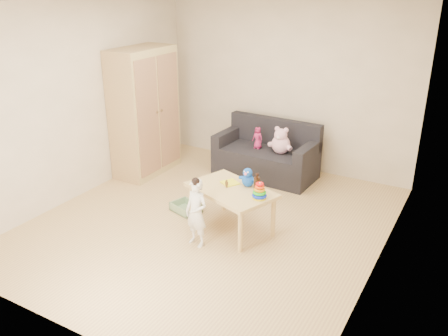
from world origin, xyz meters
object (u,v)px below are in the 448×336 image
Objects in this scene: sofa at (265,163)px; toddler at (196,214)px; wardrobe at (144,112)px; play_table at (231,209)px.

toddler is at bearing -82.93° from sofa.
toddler is at bearing -38.23° from wardrobe.
sofa is 1.47× the size of play_table.
play_table is at bearing 81.80° from toddler.
sofa is at bearing 23.78° from wardrobe.
play_table is 0.54m from toddler.
play_table is (0.35, -1.71, 0.06)m from sofa.
wardrobe is 2.35m from play_table.
wardrobe is at bearing -153.93° from sofa.
wardrobe is 2.44× the size of toddler.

